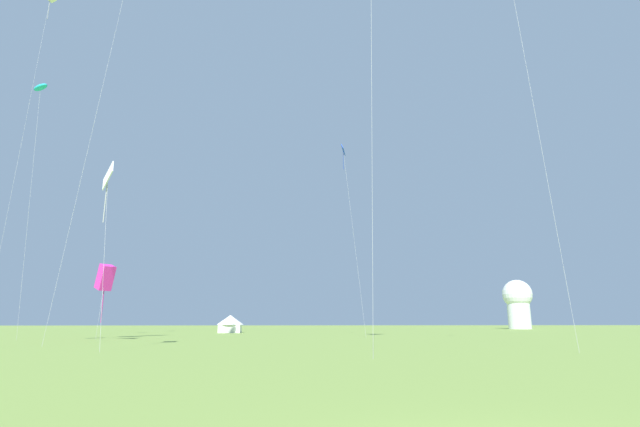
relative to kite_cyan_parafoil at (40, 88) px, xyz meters
The scene contains 6 objects.
kite_cyan_parafoil is the anchor object (origin of this frame).
kite_magenta_box 21.01m from the kite_cyan_parafoil, 21.63° to the left, with size 2.28×3.02×7.48m.
kite_white_diamond 26.72m from the kite_cyan_parafoil, 49.96° to the right, with size 1.94×2.91×11.94m.
kite_blue_diamond 33.29m from the kite_cyan_parafoil, ahead, with size 2.23×2.58×22.12m.
festival_tent_left 39.63m from the kite_cyan_parafoil, 55.45° to the left, with size 3.99×3.99×2.59m.
observatory_dome 97.99m from the kite_cyan_parafoil, 35.63° to the left, with size 6.40×6.40×10.80m.
Camera 1 is at (-2.84, -5.11, 1.68)m, focal length 26.38 mm.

